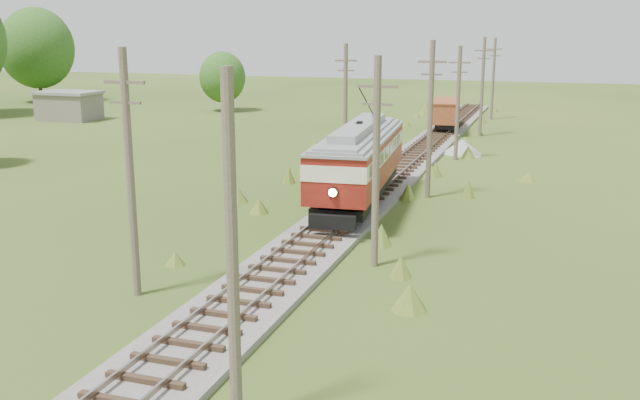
% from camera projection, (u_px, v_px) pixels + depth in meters
% --- Properties ---
extents(railbed_main, '(3.60, 96.00, 0.57)m').
position_uv_depth(railbed_main, '(386.00, 181.00, 45.33)').
color(railbed_main, '#605B54').
rests_on(railbed_main, ground).
extents(streetcar, '(4.31, 13.62, 6.17)m').
position_uv_depth(streetcar, '(359.00, 157.00, 38.68)').
color(streetcar, black).
rests_on(streetcar, ground).
extents(gondola, '(3.40, 7.72, 2.48)m').
position_uv_depth(gondola, '(446.00, 112.00, 67.63)').
color(gondola, black).
rests_on(gondola, ground).
extents(gravel_pile, '(3.16, 3.35, 1.15)m').
position_uv_depth(gravel_pile, '(463.00, 147.00, 55.95)').
color(gravel_pile, gray).
rests_on(gravel_pile, ground).
extents(utility_pole_r_1, '(0.30, 0.30, 8.80)m').
position_uv_depth(utility_pole_r_1, '(232.00, 257.00, 16.65)').
color(utility_pole_r_1, brown).
rests_on(utility_pole_r_1, ground).
extents(utility_pole_r_2, '(1.60, 0.30, 8.60)m').
position_uv_depth(utility_pole_r_2, '(376.00, 161.00, 28.57)').
color(utility_pole_r_2, brown).
rests_on(utility_pole_r_2, ground).
extents(utility_pole_r_3, '(1.60, 0.30, 9.00)m').
position_uv_depth(utility_pole_r_3, '(430.00, 118.00, 40.54)').
color(utility_pole_r_3, brown).
rests_on(utility_pole_r_3, ground).
extents(utility_pole_r_4, '(1.60, 0.30, 8.40)m').
position_uv_depth(utility_pole_r_4, '(458.00, 102.00, 52.66)').
color(utility_pole_r_4, brown).
rests_on(utility_pole_r_4, ground).
extents(utility_pole_r_5, '(1.60, 0.30, 8.90)m').
position_uv_depth(utility_pole_r_5, '(482.00, 86.00, 64.47)').
color(utility_pole_r_5, brown).
rests_on(utility_pole_r_5, ground).
extents(utility_pole_r_6, '(1.60, 0.30, 8.70)m').
position_uv_depth(utility_pole_r_6, '(493.00, 78.00, 76.54)').
color(utility_pole_r_6, brown).
rests_on(utility_pole_r_6, ground).
extents(utility_pole_l_a, '(1.60, 0.30, 9.00)m').
position_uv_depth(utility_pole_l_a, '(130.00, 172.00, 25.30)').
color(utility_pole_l_a, brown).
rests_on(utility_pole_l_a, ground).
extents(utility_pole_l_b, '(1.60, 0.30, 8.60)m').
position_uv_depth(utility_pole_l_b, '(345.00, 103.00, 51.26)').
color(utility_pole_l_b, brown).
rests_on(utility_pole_l_b, ground).
extents(tree_left_5, '(9.66, 9.66, 12.44)m').
position_uv_depth(tree_left_5, '(37.00, 48.00, 94.17)').
color(tree_left_5, '#38281C').
rests_on(tree_left_5, ground).
extents(tree_mid_a, '(5.46, 5.46, 7.03)m').
position_uv_depth(tree_mid_a, '(222.00, 77.00, 84.42)').
color(tree_mid_a, '#38281C').
rests_on(tree_mid_a, ground).
extents(shed, '(6.40, 4.40, 3.10)m').
position_uv_depth(shed, '(69.00, 105.00, 76.70)').
color(shed, slate).
rests_on(shed, ground).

